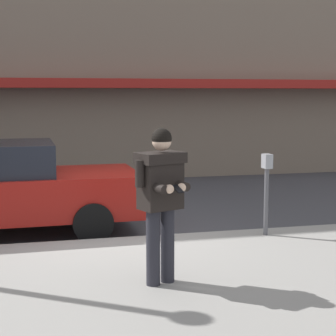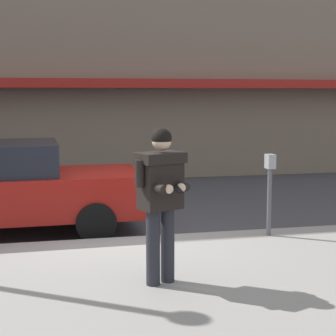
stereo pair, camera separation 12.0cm
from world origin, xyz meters
TOP-DOWN VIEW (x-y plane):
  - ground_plane at (0.00, 0.00)m, footprint 80.00×80.00m
  - sidewalk at (1.00, -2.85)m, footprint 32.00×5.30m
  - curb_paint_line at (1.00, 0.05)m, footprint 28.00×0.12m
  - man_texting_on_phone at (0.30, -2.42)m, footprint 0.61×0.65m
  - parking_meter at (2.40, -0.60)m, footprint 0.12×0.18m

SIDE VIEW (x-z plane):
  - ground_plane at x=0.00m, z-range 0.00..0.00m
  - curb_paint_line at x=1.00m, z-range 0.00..0.01m
  - sidewalk at x=1.00m, z-range 0.00..0.14m
  - parking_meter at x=2.40m, z-range 0.33..1.60m
  - man_texting_on_phone at x=0.30m, z-range 0.35..2.15m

